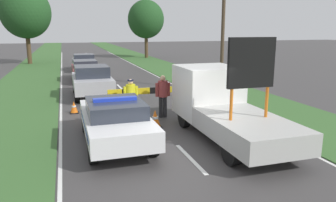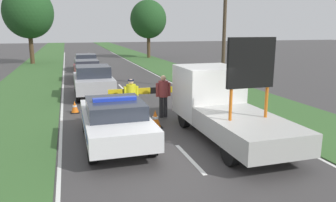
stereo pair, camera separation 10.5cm
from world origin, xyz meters
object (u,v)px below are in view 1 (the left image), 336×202
Objects in this scene: traffic_cone_centre_front at (155,119)px; work_truck at (221,103)px; queued_car_sedan_silver at (92,80)px; roadside_tree_near_left at (146,19)px; roadside_tree_near_right at (26,12)px; utility_pole at (223,25)px; road_barrier at (150,92)px; traffic_cone_lane_edge at (198,101)px; traffic_cone_near_truck at (74,107)px; pedestrian_civilian at (163,93)px; police_officer at (131,96)px; queued_car_suv_grey at (84,62)px; police_car at (115,120)px; traffic_cone_behind_barrier at (89,112)px; queued_car_wagon_maroon at (85,70)px; traffic_cone_near_police at (201,106)px.

work_truck is at bearing -35.07° from traffic_cone_centre_front.
roadside_tree_near_left is (8.43, 22.15, 3.78)m from queued_car_sedan_silver.
utility_pole is at bearing -58.04° from roadside_tree_near_right.
road_barrier is at bearing 81.11° from traffic_cone_centre_front.
road_barrier is 5.81× the size of traffic_cone_lane_edge.
pedestrian_civilian is at bearing -27.14° from traffic_cone_near_truck.
queued_car_sedan_silver reaches higher than police_officer.
queued_car_suv_grey is 0.59× the size of utility_pole.
roadside_tree_near_right reaches higher than roadside_tree_near_left.
police_officer is 8.24m from utility_pole.
utility_pole is (7.24, 7.15, 2.97)m from police_car.
pedestrian_civilian reaches higher than traffic_cone_behind_barrier.
traffic_cone_lane_edge is 24.90m from roadside_tree_near_right.
traffic_cone_behind_barrier is at bearing -80.02° from roadside_tree_near_right.
road_barrier is 16.38m from queued_car_suv_grey.
utility_pole is (5.30, 3.96, 2.80)m from road_barrier.
traffic_cone_behind_barrier is at bearing 87.04° from queued_car_wagon_maroon.
road_barrier is 3.32m from traffic_cone_near_truck.
road_barrier reaches higher than traffic_cone_centre_front.
road_barrier is at bearing -67.71° from work_truck.
police_car is 7.76× the size of traffic_cone_lane_edge.
traffic_cone_lane_edge is (2.03, 1.18, -0.71)m from pedestrian_civilian.
queued_car_sedan_silver is (-1.07, 5.14, -0.11)m from police_officer.
road_barrier is at bearing 125.36° from pedestrian_civilian.
road_barrier is 4.90m from queued_car_sedan_silver.
queued_car_sedan_silver is at bearing 89.87° from queued_car_wagon_maroon.
queued_car_wagon_maroon is 18.88m from roadside_tree_near_left.
pedestrian_civilian reaches higher than police_officer.
roadside_tree_near_right is (-4.97, 6.89, 4.38)m from queued_car_suv_grey.
traffic_cone_near_truck is 0.07× the size of utility_pole.
queued_car_suv_grey is at bearing 103.07° from traffic_cone_near_police.
traffic_cone_lane_edge is (4.94, 0.92, -0.06)m from traffic_cone_behind_barrier.
roadside_tree_near_right is (-8.31, 26.52, 4.02)m from work_truck.
pedestrian_civilian is 3.94m from traffic_cone_near_truck.
roadside_tree_near_right is (-7.06, 23.86, 4.09)m from pedestrian_civilian.
traffic_cone_near_police is 6.49m from queued_car_sedan_silver.
roadside_tree_near_left is at bearing -110.83° from queued_car_sedan_silver.
police_officer is at bearing 73.25° from police_car.
roadside_tree_near_right is 22.69m from utility_pole.
roadside_tree_near_right reaches higher than road_barrier.
police_officer is at bearing -145.41° from road_barrier.
traffic_cone_lane_edge is at bearing -6.07° from traffic_cone_near_truck.
traffic_cone_centre_front reaches higher than traffic_cone_near_police.
road_barrier is at bearing -19.34° from traffic_cone_near_truck.
queued_car_sedan_silver is at bearing 83.76° from traffic_cone_behind_barrier.
road_barrier is at bearing -168.41° from traffic_cone_lane_edge.
police_car is 2.73× the size of pedestrian_civilian.
queued_car_sedan_silver reaches higher than traffic_cone_behind_barrier.
work_truck is 9.86× the size of traffic_cone_near_police.
work_truck reaches higher than queued_car_wagon_maroon.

